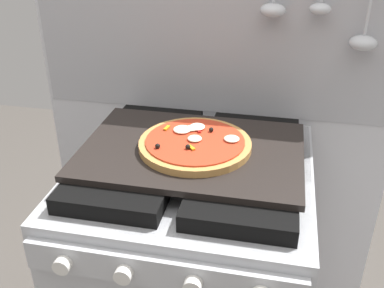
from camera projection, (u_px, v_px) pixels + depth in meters
kitchen_backsplash at (214, 133)px, 1.45m from camera, size 1.10×0.09×1.55m
stove at (192, 286)px, 1.32m from camera, size 0.60×0.64×0.90m
baking_tray at (192, 150)px, 1.10m from camera, size 0.54×0.38×0.02m
pizza_left at (195, 143)px, 1.09m from camera, size 0.28×0.28×0.03m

